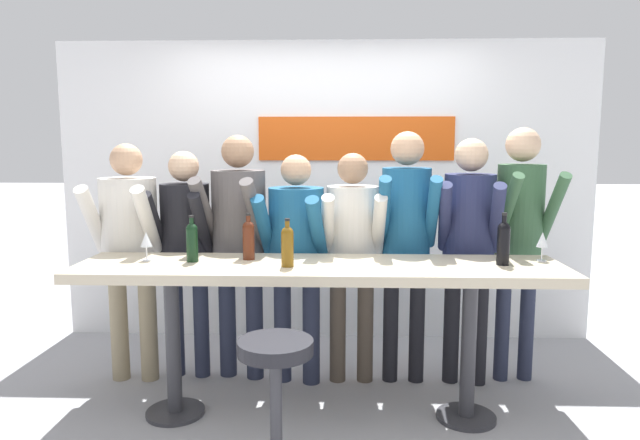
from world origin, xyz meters
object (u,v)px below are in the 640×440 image
person_center_right (352,243)px  wine_bottle_3 (249,238)px  person_far_right (469,234)px  person_center (296,245)px  bar_stool (276,389)px  person_rightmost (520,224)px  person_far_left (129,237)px  person_left (186,239)px  tasting_table (319,284)px  person_right (406,228)px  person_center_left (239,230)px  wine_bottle_1 (192,240)px  wine_glass_1 (146,240)px  wine_glass_0 (542,241)px  wine_bottle_2 (287,244)px  wine_bottle_0 (503,241)px

person_center_right → wine_bottle_3: size_ratio=5.58×
person_far_right → person_center_right: bearing=-170.4°
person_far_right → person_center: bearing=-168.9°
bar_stool → person_rightmost: size_ratio=0.41×
person_far_left → person_left: 0.38m
tasting_table → bar_stool: 0.79m
person_far_right → person_rightmost: bearing=20.7°
tasting_table → person_rightmost: size_ratio=1.63×
person_right → person_rightmost: size_ratio=0.98×
person_center_left → wine_bottle_1: 0.57m
wine_glass_1 → person_rightmost: bearing=12.6°
person_center_left → wine_bottle_1: person_center_left is taller
wine_glass_0 → tasting_table: bearing=-174.4°
person_far_left → wine_bottle_3: size_ratio=5.80×
tasting_table → wine_bottle_2: size_ratio=10.22×
person_right → person_far_right: bearing=-0.4°
wine_bottle_1 → wine_glass_0: 2.12m
wine_bottle_1 → wine_glass_1: size_ratio=1.59×
person_rightmost → person_right: bearing=179.2°
wine_bottle_1 → wine_bottle_2: 0.60m
person_far_left → wine_bottle_0: size_ratio=5.38×
person_far_left → person_right: size_ratio=0.95×
wine_bottle_2 → wine_bottle_0: bearing=4.3°
person_right → wine_bottle_2: (-0.75, -0.62, -0.01)m
person_left → person_right: bearing=2.0°
person_center_right → wine_bottle_2: 0.73m
person_center_left → person_rightmost: size_ratio=0.97×
tasting_table → wine_glass_0: wine_glass_0 is taller
bar_stool → person_center_left: person_center_left is taller
person_center_left → wine_bottle_1: bearing=-97.6°
wine_bottle_3 → person_center_right: bearing=32.8°
person_far_right → person_rightmost: 0.37m
wine_bottle_1 → wine_bottle_3: (0.33, 0.08, 0.00)m
person_far_left → person_left: bearing=12.4°
person_left → wine_bottle_2: person_left is taller
tasting_table → wine_glass_1: (-1.05, 0.06, 0.25)m
wine_bottle_0 → wine_bottle_3: (-1.52, 0.10, -0.01)m
person_center → bar_stool: bearing=-80.2°
bar_stool → person_right: (0.76, 1.24, 0.61)m
tasting_table → person_far_right: 1.15m
wine_glass_0 → person_rightmost: bearing=89.0°
person_center_right → person_far_right: person_far_right is taller
wine_bottle_0 → wine_glass_1: size_ratio=1.75×
wine_bottle_1 → wine_bottle_2: size_ratio=1.00×
person_left → wine_glass_0: bearing=-7.7°
person_rightmost → person_far_right: bearing=-173.7°
person_left → wine_bottle_0: person_left is taller
person_far_left → person_center: size_ratio=1.05×
wine_bottle_3 → person_center: bearing=56.0°
person_left → wine_glass_0: size_ratio=9.11×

